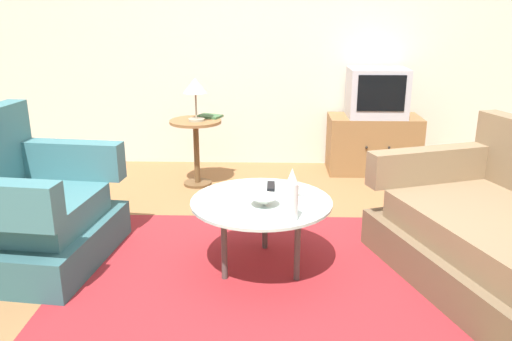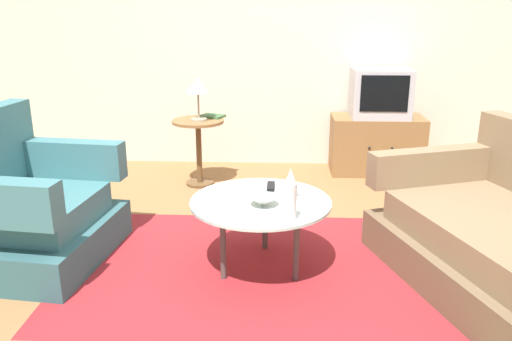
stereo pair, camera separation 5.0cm
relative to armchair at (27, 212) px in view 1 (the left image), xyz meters
name	(u,v)px [view 1 (the left image)]	position (x,y,z in m)	size (l,w,h in m)	color
ground_plane	(256,278)	(1.44, -0.20, -0.32)	(16.00, 16.00, 0.00)	olive
back_wall	(264,28)	(1.44, 2.26, 1.03)	(9.00, 0.12, 2.70)	beige
area_rug	(261,266)	(1.47, -0.06, -0.32)	(2.38, 1.61, 0.00)	maroon
armchair	(27,212)	(0.00, 0.00, 0.00)	(0.92, 1.07, 0.94)	#325C60
coffee_table	(261,206)	(1.47, -0.06, 0.08)	(0.85, 0.85, 0.44)	#B2C6C1
side_table	(196,139)	(0.86, 1.49, 0.10)	(0.46, 0.46, 0.60)	olive
tv_stand	(373,144)	(2.52, 1.94, -0.05)	(0.87, 0.46, 0.55)	olive
television	(377,93)	(2.52, 1.93, 0.45)	(0.54, 0.42, 0.45)	#B7B7BC
table_lamp	(195,88)	(0.87, 1.46, 0.56)	(0.21, 0.21, 0.37)	#9E937A
vase	(292,196)	(1.64, -0.35, 0.26)	(0.07, 0.07, 0.29)	white
mug	(292,189)	(1.65, 0.02, 0.16)	(0.13, 0.08, 0.09)	white
bowl	(264,201)	(1.49, -0.14, 0.15)	(0.17, 0.17, 0.06)	silver
tv_remote_dark	(271,186)	(1.53, 0.17, 0.13)	(0.05, 0.15, 0.02)	black
tv_remote_silver	(225,198)	(1.25, -0.05, 0.13)	(0.07, 0.16, 0.02)	#B2B2B7
book	(210,116)	(0.97, 1.62, 0.28)	(0.25, 0.22, 0.02)	#3D663D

